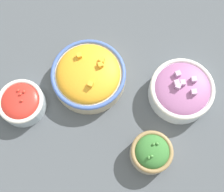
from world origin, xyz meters
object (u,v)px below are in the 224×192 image
(bowl_squash, at_px, (89,75))
(bowl_broccoli, at_px, (151,152))
(bowl_cherry_tomatoes, at_px, (21,103))
(bowl_red_onion, at_px, (181,90))

(bowl_squash, xyz_separation_m, bowl_broccoli, (0.26, -0.10, -0.00))
(bowl_squash, bearing_deg, bowl_cherry_tomatoes, -125.65)
(bowl_red_onion, relative_size, bowl_broccoli, 1.61)
(bowl_squash, relative_size, bowl_cherry_tomatoes, 1.66)
(bowl_squash, relative_size, bowl_broccoli, 1.91)
(bowl_broccoli, bearing_deg, bowl_cherry_tomatoes, -170.28)
(bowl_red_onion, height_order, bowl_broccoli, bowl_red_onion)
(bowl_red_onion, height_order, bowl_cherry_tomatoes, bowl_red_onion)
(bowl_squash, distance_m, bowl_broccoli, 0.28)
(bowl_red_onion, relative_size, bowl_squash, 0.84)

